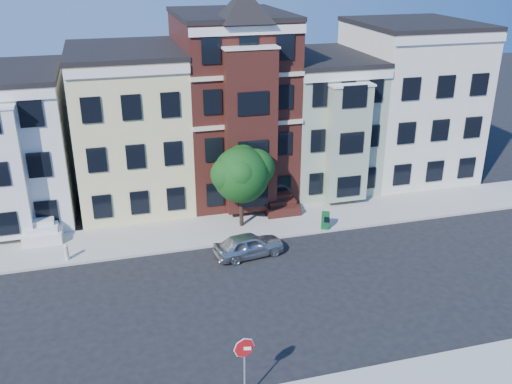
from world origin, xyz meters
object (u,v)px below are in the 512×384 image
object	(u,v)px
newspaper_box	(325,220)
stop_sign	(244,364)
fire_hydrant	(67,254)
street_tree	(241,178)
parked_car	(249,245)

from	to	relation	value
newspaper_box	stop_sign	world-z (taller)	stop_sign
newspaper_box	fire_hydrant	xyz separation A→B (m)	(-15.19, 0.18, -0.16)
newspaper_box	stop_sign	size ratio (longest dim) A/B	0.35
newspaper_box	stop_sign	bearing A→B (deg)	-99.00
street_tree	stop_sign	world-z (taller)	street_tree
newspaper_box	fire_hydrant	bearing A→B (deg)	-156.26
parked_car	newspaper_box	xyz separation A→B (m)	(5.31, 1.80, 0.01)
street_tree	parked_car	bearing A→B (deg)	-97.32
fire_hydrant	stop_sign	xyz separation A→B (m)	(6.87, -12.78, 1.16)
parked_car	stop_sign	bearing A→B (deg)	156.51
street_tree	fire_hydrant	xyz separation A→B (m)	(-10.33, -1.59, -2.76)
street_tree	newspaper_box	size ratio (longest dim) A/B	5.85
street_tree	newspaper_box	distance (m)	5.78
parked_car	fire_hydrant	bearing A→B (deg)	70.74
parked_car	stop_sign	size ratio (longest dim) A/B	1.29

